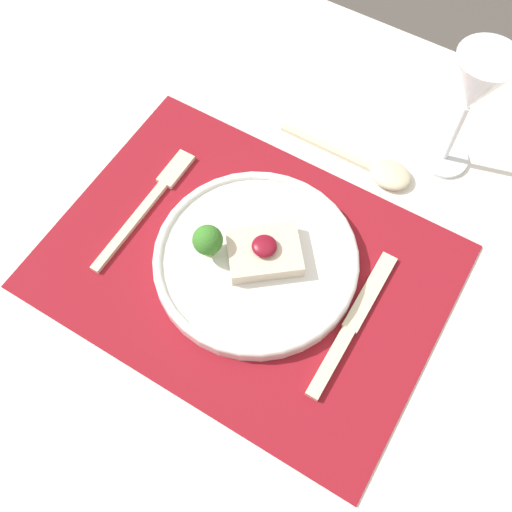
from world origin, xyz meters
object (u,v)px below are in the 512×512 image
Objects in this scene: dinner_plate at (255,258)px; spoon at (379,170)px; wine_glass_near at (476,89)px; knife at (347,332)px; fork at (151,200)px.

spoon is (0.07, 0.21, -0.01)m from dinner_plate.
knife is at bearing -89.71° from wine_glass_near.
knife reaches higher than fork.
wine_glass_near is (0.07, 0.07, 0.13)m from spoon.
wine_glass_near reaches higher than spoon.
dinner_plate is 0.22m from spoon.
dinner_plate is at bearing 169.62° from knife.
fork is 0.31m from knife.
knife is (0.31, -0.03, -0.00)m from fork.
dinner_plate is at bearing -117.14° from wine_glass_near.
spoon is at bearing 39.77° from fork.
dinner_plate reaches higher than fork.
knife is at bearing -9.54° from dinner_plate.
dinner_plate is 1.23× the size of knife.
dinner_plate is 0.33m from wine_glass_near.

